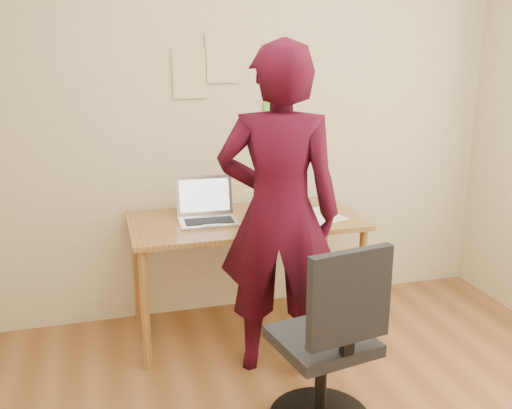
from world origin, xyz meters
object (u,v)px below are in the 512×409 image
object	(u,v)px
laptop	(207,212)
phone	(277,226)
office_chair	(329,353)
desk	(245,232)
person	(279,214)

from	to	relation	value
laptop	phone	bearing A→B (deg)	-30.11
phone	office_chair	xyz separation A→B (m)	(-0.02, -0.86, -0.34)
laptop	desk	bearing A→B (deg)	-4.62
person	desk	bearing A→B (deg)	-62.52
laptop	office_chair	bearing A→B (deg)	-70.52
desk	person	bearing A→B (deg)	-82.40
person	laptop	bearing A→B (deg)	-39.35
desk	person	xyz separation A→B (m)	(0.06, -0.47, 0.25)
desk	phone	bearing A→B (deg)	-56.18
person	phone	bearing A→B (deg)	-85.84
office_chair	desk	bearing A→B (deg)	85.89
laptop	phone	world-z (taller)	laptop
phone	person	bearing A→B (deg)	-133.51
desk	laptop	size ratio (longest dim) A/B	3.93
phone	office_chair	size ratio (longest dim) A/B	0.14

